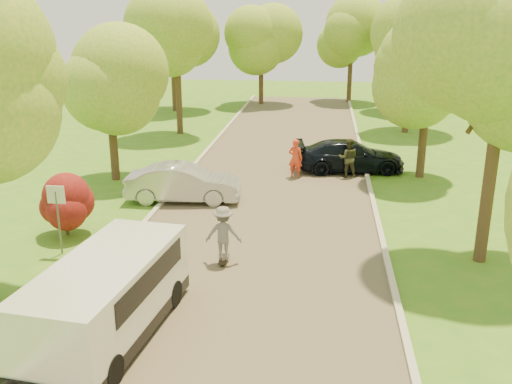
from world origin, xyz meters
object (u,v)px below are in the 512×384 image
at_px(longboard, 224,259).
at_px(skateboarder, 223,233).
at_px(street_sign, 57,205).
at_px(silver_sedan, 183,183).
at_px(minivan, 108,296).
at_px(dark_sedan, 350,156).
at_px(person_olive, 348,158).
at_px(person_striped, 295,158).

bearing_deg(longboard, skateboarder, -85.11).
distance_m(street_sign, silver_sedan, 6.03).
bearing_deg(minivan, dark_sedan, 74.89).
bearing_deg(skateboarder, street_sign, -2.70).
distance_m(minivan, person_olive, 15.03).
xyz_separation_m(dark_sedan, person_olive, (-0.12, -1.02, 0.16)).
bearing_deg(longboard, silver_sedan, -67.24).
bearing_deg(longboard, person_striped, -102.06).
bearing_deg(person_striped, minivan, 90.07).
distance_m(dark_sedan, longboard, 11.40).
xyz_separation_m(skateboarder, person_olive, (3.93, 9.62, -0.05)).
relative_size(street_sign, dark_sedan, 0.44).
bearing_deg(silver_sedan, longboard, -159.29).
relative_size(street_sign, longboard, 2.56).
height_order(silver_sedan, person_striped, person_striped).
relative_size(dark_sedan, longboard, 5.84).
bearing_deg(person_olive, minivan, 67.47).
xyz_separation_m(street_sign, minivan, (3.17, -4.28, -0.57)).
relative_size(street_sign, minivan, 0.41).
xyz_separation_m(silver_sedan, person_olive, (6.48, 4.16, 0.15)).
distance_m(skateboarder, person_striped, 9.41).
distance_m(minivan, skateboarder, 4.64).
xyz_separation_m(longboard, person_striped, (1.61, 9.27, 0.78)).
relative_size(street_sign, person_striped, 1.24).
xyz_separation_m(dark_sedan, skateboarder, (-4.05, -10.64, 0.21)).
bearing_deg(person_olive, silver_sedan, 32.92).
height_order(street_sign, silver_sedan, street_sign).
bearing_deg(silver_sedan, person_striped, -51.76).
xyz_separation_m(skateboarder, person_striped, (1.61, 9.27, -0.05)).
bearing_deg(longboard, street_sign, -2.70).
bearing_deg(dark_sedan, street_sign, 131.87).
relative_size(skateboarder, person_olive, 0.93).
xyz_separation_m(minivan, skateboarder, (1.88, 4.24, -0.07)).
relative_size(dark_sedan, person_olive, 2.82).
bearing_deg(dark_sedan, skateboarder, 151.66).
xyz_separation_m(street_sign, person_olive, (8.98, 9.58, -0.68)).
distance_m(silver_sedan, skateboarder, 6.03).
xyz_separation_m(street_sign, skateboarder, (5.05, -0.04, -0.64)).
bearing_deg(skateboarder, silver_sedan, -67.24).
xyz_separation_m(longboard, skateboarder, (-0.00, 0.00, 0.83)).
distance_m(longboard, person_olive, 10.42).
bearing_deg(person_olive, skateboarder, 67.98).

